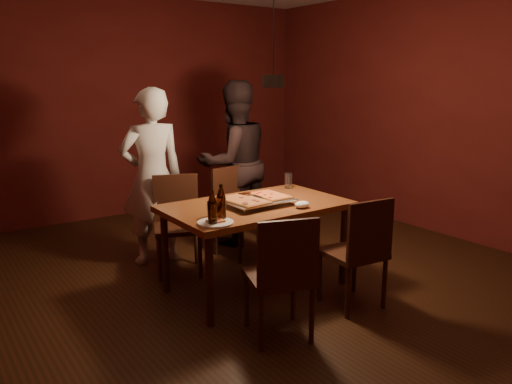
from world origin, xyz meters
TOP-DOWN VIEW (x-y plane):
  - room_shell at (0.00, 0.00)m, footprint 6.00×6.00m
  - dining_table at (-0.17, 0.01)m, footprint 1.50×0.90m
  - chair_far_left at (-0.52, 0.79)m, footprint 0.55×0.55m
  - chair_far_right at (0.17, 0.85)m, footprint 0.48×0.48m
  - chair_near_left at (-0.53, -0.83)m, footprint 0.53×0.53m
  - chair_near_right at (0.26, -0.78)m, footprint 0.47×0.47m
  - pizza_tray at (-0.18, -0.01)m, footprint 0.58×0.49m
  - pizza_meat at (-0.31, -0.02)m, footprint 0.30×0.44m
  - pizza_cheese at (-0.03, -0.01)m, footprint 0.23×0.36m
  - spatula at (-0.17, -0.00)m, footprint 0.17×0.26m
  - beer_bottle_a at (-0.78, -0.33)m, footprint 0.07×0.07m
  - beer_bottle_b at (-0.66, -0.25)m, footprint 0.07×0.07m
  - water_glass_left at (-0.67, -0.12)m, footprint 0.07×0.07m
  - water_glass_right at (0.43, 0.32)m, footprint 0.07×0.07m
  - plate_slice at (-0.74, -0.31)m, footprint 0.26×0.26m
  - napkin at (0.06, -0.32)m, footprint 0.13×0.10m
  - diner_white at (-0.60, 1.12)m, footprint 0.65×0.46m
  - diner_dark at (0.38, 1.19)m, footprint 0.88×0.70m
  - pendant_lamp at (0.00, 0.00)m, footprint 0.18×0.18m

SIDE VIEW (x-z plane):
  - chair_far_left at x=-0.52m, z-range 0.29..0.78m
  - chair_far_right at x=0.17m, z-range 0.29..0.78m
  - chair_near_left at x=-0.53m, z-range 0.29..0.78m
  - chair_near_right at x=0.26m, z-range 0.29..0.78m
  - dining_table at x=-0.17m, z-range 0.30..1.05m
  - plate_slice at x=-0.74m, z-range 0.75..0.77m
  - pizza_tray at x=-0.18m, z-range 0.75..0.80m
  - napkin at x=0.06m, z-range 0.75..0.80m
  - pizza_meat at x=-0.31m, z-range 0.80..0.82m
  - pizza_cheese at x=-0.03m, z-range 0.80..0.82m
  - water_glass_left at x=-0.67m, z-range 0.75..0.87m
  - spatula at x=-0.17m, z-range 0.79..0.83m
  - water_glass_right at x=0.43m, z-range 0.75..0.89m
  - diner_white at x=-0.60m, z-range 0.00..1.70m
  - diner_dark at x=0.38m, z-range 0.00..1.75m
  - beer_bottle_a at x=-0.78m, z-range 0.75..1.01m
  - beer_bottle_b at x=-0.66m, z-range 0.75..1.02m
  - room_shell at x=0.00m, z-range -1.60..4.40m
  - pendant_lamp at x=0.00m, z-range 1.21..2.31m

